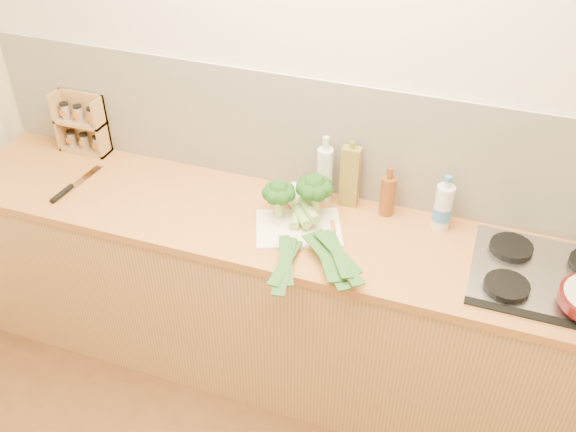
% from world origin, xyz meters
% --- Properties ---
extents(room_shell, '(3.50, 3.50, 3.50)m').
position_xyz_m(room_shell, '(0.00, 1.49, 1.17)').
color(room_shell, beige).
rests_on(room_shell, ground).
extents(counter, '(3.20, 0.62, 0.90)m').
position_xyz_m(counter, '(0.00, 1.20, 0.45)').
color(counter, tan).
rests_on(counter, ground).
extents(gas_hob, '(0.58, 0.50, 0.04)m').
position_xyz_m(gas_hob, '(1.02, 1.20, 0.91)').
color(gas_hob, silver).
rests_on(gas_hob, counter).
extents(chopping_board, '(0.42, 0.37, 0.01)m').
position_xyz_m(chopping_board, '(0.02, 1.18, 0.91)').
color(chopping_board, white).
rests_on(chopping_board, counter).
extents(broccoli_left, '(0.14, 0.14, 0.18)m').
position_xyz_m(broccoli_left, '(-0.08, 1.22, 1.03)').
color(broccoli_left, '#B7C573').
rests_on(broccoli_left, chopping_board).
extents(broccoli_right, '(0.16, 0.16, 0.21)m').
position_xyz_m(broccoli_right, '(0.05, 1.28, 1.05)').
color(broccoli_right, '#B7C573').
rests_on(broccoli_right, chopping_board).
extents(leek_front, '(0.19, 0.69, 0.04)m').
position_xyz_m(leek_front, '(0.01, 1.15, 0.93)').
color(leek_front, white).
rests_on(leek_front, chopping_board).
extents(leek_mid, '(0.43, 0.54, 0.04)m').
position_xyz_m(leek_mid, '(0.07, 1.14, 0.95)').
color(leek_mid, white).
rests_on(leek_mid, chopping_board).
extents(leek_back, '(0.47, 0.56, 0.04)m').
position_xyz_m(leek_back, '(0.10, 1.18, 0.97)').
color(leek_back, white).
rests_on(leek_back, chopping_board).
extents(chefs_knife, '(0.06, 0.34, 0.03)m').
position_xyz_m(chefs_knife, '(-1.06, 1.10, 0.91)').
color(chefs_knife, silver).
rests_on(chefs_knife, counter).
extents(spice_rack, '(0.25, 0.10, 0.30)m').
position_xyz_m(spice_rack, '(-1.19, 1.44, 1.03)').
color(spice_rack, '#A58046').
rests_on(spice_rack, counter).
extents(oil_tin, '(0.08, 0.05, 0.32)m').
position_xyz_m(oil_tin, '(0.17, 1.43, 1.05)').
color(oil_tin, olive).
rests_on(oil_tin, counter).
extents(glass_bottle, '(0.07, 0.07, 0.32)m').
position_xyz_m(glass_bottle, '(0.06, 1.42, 1.04)').
color(glass_bottle, silver).
rests_on(glass_bottle, counter).
extents(amber_bottle, '(0.06, 0.06, 0.23)m').
position_xyz_m(amber_bottle, '(0.34, 1.41, 1.00)').
color(amber_bottle, brown).
rests_on(amber_bottle, counter).
extents(water_bottle, '(0.08, 0.08, 0.23)m').
position_xyz_m(water_bottle, '(0.58, 1.40, 1.00)').
color(water_bottle, silver).
rests_on(water_bottle, counter).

